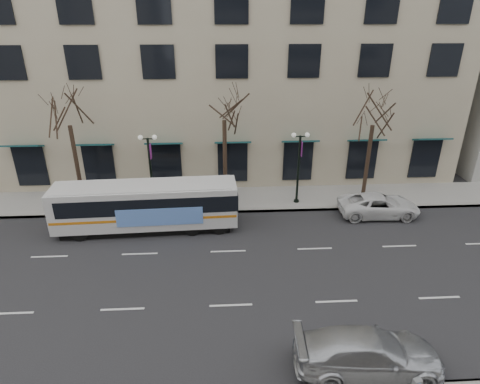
{
  "coord_description": "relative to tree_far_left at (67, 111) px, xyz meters",
  "views": [
    {
      "loc": [
        -0.38,
        -17.11,
        12.57
      ],
      "look_at": [
        0.64,
        1.66,
        4.0
      ],
      "focal_mm": 30.0,
      "sensor_mm": 36.0,
      "label": 1
    }
  ],
  "objects": [
    {
      "name": "ground",
      "position": [
        10.0,
        -8.8,
        -6.7
      ],
      "size": [
        160.0,
        160.0,
        0.0
      ],
      "primitive_type": "plane",
      "color": "black",
      "rests_on": "ground"
    },
    {
      "name": "sidewalk_far",
      "position": [
        15.0,
        0.2,
        -6.62
      ],
      "size": [
        80.0,
        4.0,
        0.15
      ],
      "primitive_type": "cube",
      "color": "gray",
      "rests_on": "ground"
    },
    {
      "name": "building_hotel",
      "position": [
        8.0,
        12.2,
        5.3
      ],
      "size": [
        40.0,
        20.0,
        24.0
      ],
      "primitive_type": "cube",
      "color": "tan",
      "rests_on": "ground"
    },
    {
      "name": "tree_far_left",
      "position": [
        0.0,
        0.0,
        0.0
      ],
      "size": [
        3.6,
        3.6,
        8.34
      ],
      "color": "black",
      "rests_on": "ground"
    },
    {
      "name": "tree_far_mid",
      "position": [
        10.0,
        0.0,
        0.21
      ],
      "size": [
        3.6,
        3.6,
        8.55
      ],
      "color": "black",
      "rests_on": "ground"
    },
    {
      "name": "tree_far_right",
      "position": [
        20.0,
        0.0,
        -0.28
      ],
      "size": [
        3.6,
        3.6,
        8.06
      ],
      "color": "black",
      "rests_on": "ground"
    },
    {
      "name": "lamp_post_left",
      "position": [
        5.01,
        -0.6,
        -3.75
      ],
      "size": [
        1.22,
        0.45,
        5.21
      ],
      "color": "black",
      "rests_on": "ground"
    },
    {
      "name": "lamp_post_right",
      "position": [
        15.01,
        -0.6,
        -3.75
      ],
      "size": [
        1.22,
        0.45,
        5.21
      ],
      "color": "black",
      "rests_on": "ground"
    },
    {
      "name": "city_bus",
      "position": [
        5.14,
        -3.62,
        -5.05
      ],
      "size": [
        11.21,
        2.89,
        3.01
      ],
      "rotation": [
        0.0,
        0.0,
        0.04
      ],
      "color": "silver",
      "rests_on": "ground"
    },
    {
      "name": "silver_car",
      "position": [
        15.05,
        -15.0,
        -5.89
      ],
      "size": [
        5.71,
        2.55,
        1.63
      ],
      "primitive_type": "imported",
      "rotation": [
        0.0,
        0.0,
        1.52
      ],
      "color": "#B2B5BA",
      "rests_on": "ground"
    },
    {
      "name": "white_pickup",
      "position": [
        20.13,
        -2.6,
        -5.96
      ],
      "size": [
        5.35,
        2.58,
        1.47
      ],
      "primitive_type": "imported",
      "rotation": [
        0.0,
        0.0,
        1.54
      ],
      "color": "white",
      "rests_on": "ground"
    }
  ]
}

